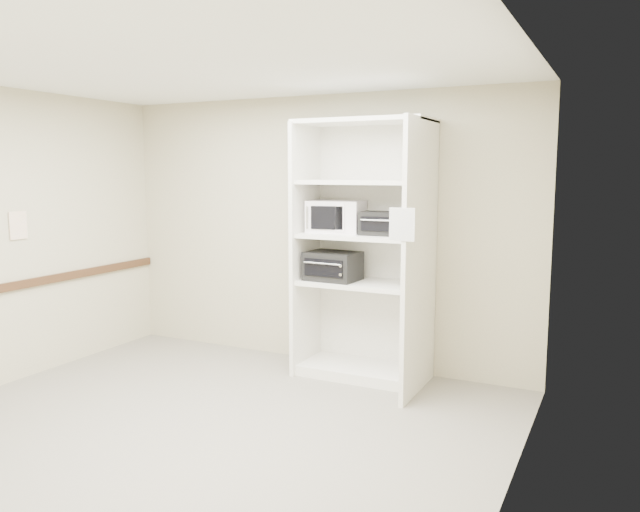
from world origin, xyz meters
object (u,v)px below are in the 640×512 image
at_px(toaster_oven_lower, 333,266).
at_px(microwave, 337,216).
at_px(toaster_oven_upper, 382,223).
at_px(shelving_unit, 368,260).

bearing_deg(toaster_oven_lower, microwave, 97.32).
relative_size(microwave, toaster_oven_upper, 1.36).
bearing_deg(toaster_oven_upper, shelving_unit, 173.66).
relative_size(microwave, toaster_oven_lower, 1.03).
bearing_deg(microwave, toaster_oven_lower, -92.39).
relative_size(toaster_oven_upper, toaster_oven_lower, 0.76).
xyz_separation_m(microwave, toaster_oven_lower, (0.01, -0.09, -0.47)).
distance_m(shelving_unit, toaster_oven_lower, 0.35).
bearing_deg(microwave, toaster_oven_upper, -13.04).
height_order(shelving_unit, toaster_oven_lower, shelving_unit).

